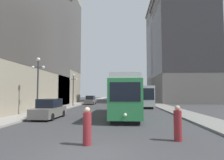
{
  "coord_description": "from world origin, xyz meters",
  "views": [
    {
      "loc": [
        1.4,
        -7.52,
        2.35
      ],
      "look_at": [
        0.49,
        7.87,
        3.41
      ],
      "focal_mm": 30.58,
      "sensor_mm": 36.0,
      "label": 1
    }
  ],
  "objects_px": {
    "parked_car_left_near": "(49,109)",
    "parked_car_left_mid": "(90,100)",
    "lamp_post_left_far": "(73,85)",
    "streetcar": "(125,95)",
    "pedestrian_crossing_far": "(87,127)",
    "lamp_post_left_near": "(38,77)",
    "transit_bus": "(142,95)",
    "pedestrian_crossing_near": "(178,124)"
  },
  "relations": [
    {
      "from": "pedestrian_crossing_far",
      "to": "lamp_post_left_far",
      "type": "relative_size",
      "value": 0.31
    },
    {
      "from": "parked_car_left_near",
      "to": "pedestrian_crossing_far",
      "type": "relative_size",
      "value": 2.78
    },
    {
      "from": "streetcar",
      "to": "lamp_post_left_far",
      "type": "relative_size",
      "value": 2.37
    },
    {
      "from": "streetcar",
      "to": "pedestrian_crossing_near",
      "type": "relative_size",
      "value": 7.62
    },
    {
      "from": "pedestrian_crossing_far",
      "to": "streetcar",
      "type": "bearing_deg",
      "value": -162.86
    },
    {
      "from": "parked_car_left_mid",
      "to": "lamp_post_left_near",
      "type": "distance_m",
      "value": 21.0
    },
    {
      "from": "transit_bus",
      "to": "lamp_post_left_near",
      "type": "bearing_deg",
      "value": -128.12
    },
    {
      "from": "lamp_post_left_far",
      "to": "parked_car_left_mid",
      "type": "bearing_deg",
      "value": 74.26
    },
    {
      "from": "parked_car_left_near",
      "to": "parked_car_left_mid",
      "type": "relative_size",
      "value": 1.07
    },
    {
      "from": "parked_car_left_mid",
      "to": "lamp_post_left_far",
      "type": "distance_m",
      "value": 7.61
    },
    {
      "from": "streetcar",
      "to": "transit_bus",
      "type": "height_order",
      "value": "streetcar"
    },
    {
      "from": "pedestrian_crossing_near",
      "to": "parked_car_left_near",
      "type": "bearing_deg",
      "value": -52.71
    },
    {
      "from": "parked_car_left_mid",
      "to": "lamp_post_left_near",
      "type": "bearing_deg",
      "value": -94.22
    },
    {
      "from": "streetcar",
      "to": "lamp_post_left_near",
      "type": "distance_m",
      "value": 9.28
    },
    {
      "from": "streetcar",
      "to": "transit_bus",
      "type": "distance_m",
      "value": 14.44
    },
    {
      "from": "parked_car_left_near",
      "to": "lamp_post_left_near",
      "type": "bearing_deg",
      "value": 140.88
    },
    {
      "from": "parked_car_left_near",
      "to": "lamp_post_left_far",
      "type": "relative_size",
      "value": 0.85
    },
    {
      "from": "streetcar",
      "to": "pedestrian_crossing_far",
      "type": "bearing_deg",
      "value": -98.37
    },
    {
      "from": "transit_bus",
      "to": "pedestrian_crossing_far",
      "type": "xyz_separation_m",
      "value": [
        -5.01,
        -25.63,
        -1.15
      ]
    },
    {
      "from": "transit_bus",
      "to": "parked_car_left_mid",
      "type": "height_order",
      "value": "transit_bus"
    },
    {
      "from": "parked_car_left_mid",
      "to": "pedestrian_crossing_far",
      "type": "height_order",
      "value": "parked_car_left_mid"
    },
    {
      "from": "lamp_post_left_far",
      "to": "pedestrian_crossing_far",
      "type": "bearing_deg",
      "value": -73.62
    },
    {
      "from": "parked_car_left_near",
      "to": "lamp_post_left_near",
      "type": "distance_m",
      "value": 3.99
    },
    {
      "from": "parked_car_left_mid",
      "to": "pedestrian_crossing_near",
      "type": "xyz_separation_m",
      "value": [
        9.58,
        -30.05,
        -0.03
      ]
    },
    {
      "from": "transit_bus",
      "to": "pedestrian_crossing_near",
      "type": "distance_m",
      "value": 24.65
    },
    {
      "from": "pedestrian_crossing_far",
      "to": "lamp_post_left_near",
      "type": "bearing_deg",
      "value": -119.16
    },
    {
      "from": "streetcar",
      "to": "parked_car_left_mid",
      "type": "bearing_deg",
      "value": 110.84
    },
    {
      "from": "parked_car_left_mid",
      "to": "streetcar",
      "type": "bearing_deg",
      "value": -68.95
    },
    {
      "from": "transit_bus",
      "to": "lamp_post_left_far",
      "type": "height_order",
      "value": "lamp_post_left_far"
    },
    {
      "from": "pedestrian_crossing_near",
      "to": "transit_bus",
      "type": "bearing_deg",
      "value": -105.11
    },
    {
      "from": "streetcar",
      "to": "parked_car_left_mid",
      "type": "xyz_separation_m",
      "value": [
        -7.12,
        19.53,
        -1.26
      ]
    },
    {
      "from": "lamp_post_left_near",
      "to": "lamp_post_left_far",
      "type": "bearing_deg",
      "value": 90.0
    },
    {
      "from": "parked_car_left_mid",
      "to": "pedestrian_crossing_far",
      "type": "relative_size",
      "value": 2.6
    },
    {
      "from": "parked_car_left_near",
      "to": "parked_car_left_mid",
      "type": "xyz_separation_m",
      "value": [
        0.0,
        22.24,
        -0.0
      ]
    },
    {
      "from": "pedestrian_crossing_near",
      "to": "lamp_post_left_near",
      "type": "height_order",
      "value": "lamp_post_left_near"
    },
    {
      "from": "pedestrian_crossing_far",
      "to": "parked_car_left_mid",
      "type": "bearing_deg",
      "value": -144.08
    },
    {
      "from": "transit_bus",
      "to": "parked_car_left_mid",
      "type": "relative_size",
      "value": 2.88
    },
    {
      "from": "transit_bus",
      "to": "parked_car_left_mid",
      "type": "distance_m",
      "value": 11.67
    },
    {
      "from": "lamp_post_left_near",
      "to": "lamp_post_left_far",
      "type": "distance_m",
      "value": 13.93
    },
    {
      "from": "transit_bus",
      "to": "parked_car_left_near",
      "type": "bearing_deg",
      "value": -120.93
    },
    {
      "from": "pedestrian_crossing_far",
      "to": "lamp_post_left_near",
      "type": "xyz_separation_m",
      "value": [
        -7.15,
        10.4,
        3.19
      ]
    },
    {
      "from": "streetcar",
      "to": "pedestrian_crossing_near",
      "type": "xyz_separation_m",
      "value": [
        2.47,
        -10.52,
        -1.29
      ]
    }
  ]
}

